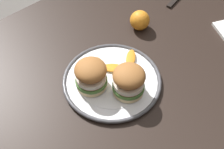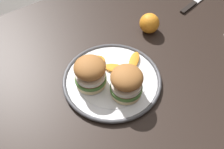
# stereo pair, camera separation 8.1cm
# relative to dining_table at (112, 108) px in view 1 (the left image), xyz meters

# --- Properties ---
(dining_table) EXTENTS (1.41, 1.10, 0.74)m
(dining_table) POSITION_rel_dining_table_xyz_m (0.00, 0.00, 0.00)
(dining_table) COLOR black
(dining_table) RESTS_ON ground
(dinner_plate) EXTENTS (0.32, 0.32, 0.02)m
(dinner_plate) POSITION_rel_dining_table_xyz_m (-0.03, -0.04, 0.09)
(dinner_plate) COLOR white
(dinner_plate) RESTS_ON dining_table
(sandwich_half_left) EXTENTS (0.14, 0.14, 0.10)m
(sandwich_half_left) POSITION_rel_dining_table_xyz_m (-0.04, 0.03, 0.15)
(sandwich_half_left) COLOR beige
(sandwich_half_left) RESTS_ON dinner_plate
(sandwich_half_right) EXTENTS (0.13, 0.13, 0.10)m
(sandwich_half_right) POSITION_rel_dining_table_xyz_m (0.03, -0.06, 0.15)
(sandwich_half_right) COLOR beige
(sandwich_half_right) RESTS_ON dinner_plate
(orange_peel_curled) EXTENTS (0.07, 0.07, 0.01)m
(orange_peel_curled) POSITION_rel_dining_table_xyz_m (-0.03, -0.12, 0.10)
(orange_peel_curled) COLOR orange
(orange_peel_curled) RESTS_ON dinner_plate
(orange_peel_strip_long) EXTENTS (0.08, 0.08, 0.01)m
(orange_peel_strip_long) POSITION_rel_dining_table_xyz_m (-0.06, -0.06, 0.10)
(orange_peel_strip_long) COLOR orange
(orange_peel_strip_long) RESTS_ON dinner_plate
(orange_peel_strip_short) EXTENTS (0.08, 0.08, 0.01)m
(orange_peel_strip_short) POSITION_rel_dining_table_xyz_m (-0.13, -0.06, 0.10)
(orange_peel_strip_short) COLOR orange
(orange_peel_strip_short) RESTS_ON dinner_plate
(whole_orange) EXTENTS (0.07, 0.07, 0.07)m
(whole_orange) POSITION_rel_dining_table_xyz_m (-0.28, -0.16, 0.12)
(whole_orange) COLOR orange
(whole_orange) RESTS_ON dining_table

